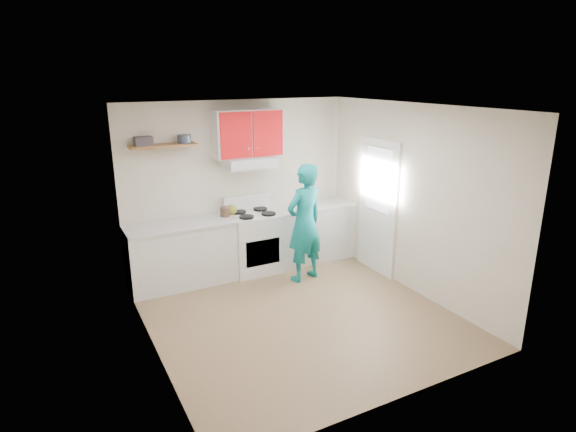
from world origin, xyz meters
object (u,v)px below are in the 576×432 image
tin (184,139)px  crock (225,213)px  stove (254,242)px  kettle (231,210)px  person (305,223)px

tin → crock: (0.52, -0.09, -1.11)m
stove → kettle: bearing=158.1°
stove → crock: crock is taller
tin → crock: size_ratio=1.15×
stove → person: bearing=-51.2°
kettle → person: (0.84, -0.77, -0.12)m
person → kettle: bearing=-56.7°
stove → kettle: kettle is taller
kettle → tin: bearing=174.7°
tin → person: size_ratio=0.11×
person → stove: bearing=-65.0°
stove → crock: 0.68m
crock → person: (0.96, -0.72, -0.10)m
crock → stove: bearing=-8.8°
tin → kettle: tin is taller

